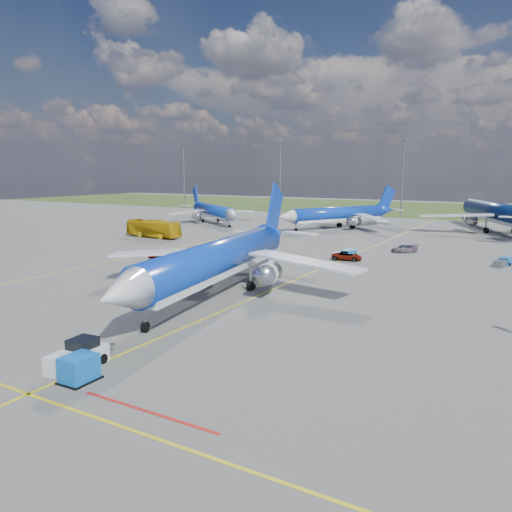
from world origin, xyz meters
The scene contains 16 objects.
ground centered at (0.00, 0.00, 0.00)m, with size 400.00×400.00×0.00m, color #595956.
grass_strip centered at (0.00, 150.00, 0.00)m, with size 400.00×80.00×0.01m, color #2D4719.
taxiway_lines centered at (0.17, 27.70, 0.01)m, with size 60.25×160.00×0.02m.
floodlight_masts centered at (10.00, 110.00, 12.56)m, with size 202.20×0.50×22.70m.
bg_jet_nw centered at (-49.46, 70.69, 0.00)m, with size 26.75×35.11×9.20m, color #0C35AD, non-canonical shape.
bg_jet_nnw centered at (-16.20, 75.30, 0.00)m, with size 28.68×37.64×9.86m, color #0C35AD, non-canonical shape.
bg_jet_n centered at (17.11, 87.21, 0.00)m, with size 36.82×48.32×12.66m, color #081A44, non-canonical shape.
main_airliner centered at (-4.35, 7.30, 0.00)m, with size 33.77×44.32×11.61m, color #0C35AD, non-canonical shape.
pushback_tug centered at (-0.72, -15.47, 0.80)m, with size 2.59×5.97×1.99m.
uld_container centered at (1.16, -17.03, 0.87)m, with size 1.74×2.18×1.74m, color blue.
apron_bus centered at (-43.41, 40.33, 1.84)m, with size 3.10×13.24×3.69m, color #CDA00C.
service_car_a centered at (-26.20, 22.15, 0.64)m, with size 1.51×3.75×1.28m, color #999999.
service_car_b centered at (0.77, 34.78, 0.64)m, with size 2.13×4.61×1.28m, color #999999.
service_car_c centered at (6.55, 47.02, 0.66)m, with size 1.84×4.52×1.31m, color #999999.
baggage_tug_c centered at (-0.49, 37.57, 0.51)m, with size 2.67×5.02×1.09m.
baggage_tug_e centered at (22.18, 42.24, 0.53)m, with size 2.56×5.24×1.14m.
Camera 1 is at (26.78, -37.97, 13.65)m, focal length 35.00 mm.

